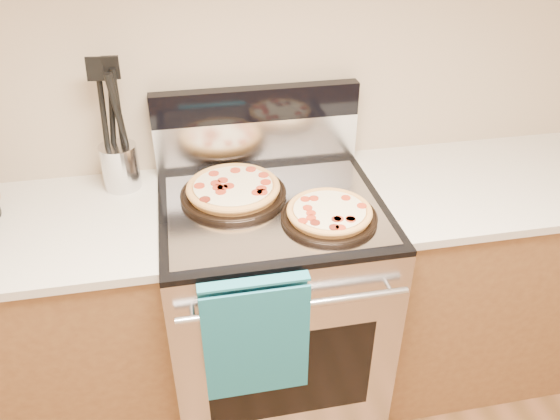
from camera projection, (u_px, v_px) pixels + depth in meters
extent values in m
plane|color=#C7AE8F|center=(253.00, 48.00, 1.90)|extent=(4.00, 0.00, 4.00)
cube|color=#B7B7BC|center=(273.00, 307.00, 2.11)|extent=(0.76, 0.68, 0.90)
cube|color=black|center=(291.00, 375.00, 1.83)|extent=(0.56, 0.01, 0.40)
cube|color=black|center=(272.00, 207.00, 1.86)|extent=(0.76, 0.68, 0.02)
cube|color=silver|center=(257.00, 141.00, 2.06)|extent=(0.76, 0.06, 0.18)
cube|color=black|center=(256.00, 104.00, 1.97)|extent=(0.76, 0.06, 0.12)
cylinder|color=silver|center=(295.00, 306.00, 1.61)|extent=(0.70, 0.03, 0.03)
cube|color=gray|center=(274.00, 208.00, 1.82)|extent=(0.70, 0.55, 0.01)
cube|color=brown|center=(35.00, 335.00, 1.99)|extent=(1.00, 0.62, 0.88)
cube|color=beige|center=(0.00, 234.00, 1.75)|extent=(1.02, 0.64, 0.03)
cube|color=brown|center=(479.00, 276.00, 2.28)|extent=(1.00, 0.62, 0.88)
cube|color=beige|center=(503.00, 182.00, 2.03)|extent=(1.02, 0.64, 0.03)
cylinder|color=silver|center=(120.00, 166.00, 1.93)|extent=(0.15, 0.15, 0.16)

